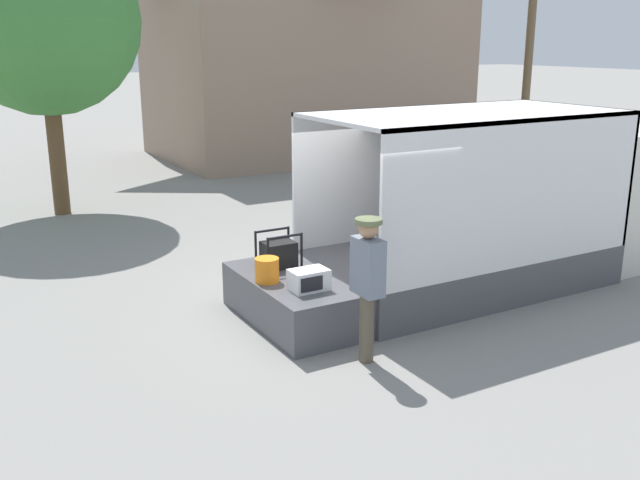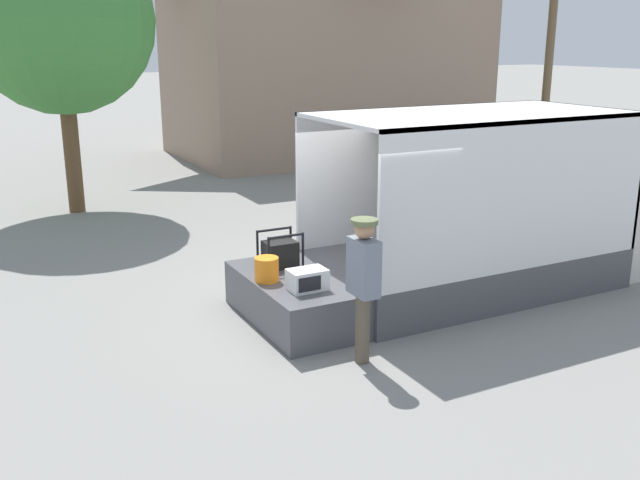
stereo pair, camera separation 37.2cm
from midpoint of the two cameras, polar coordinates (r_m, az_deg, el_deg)
ground_plane at (r=10.47m, az=2.05°, el=-5.86°), size 160.00×160.00×0.00m
box_truck at (r=12.65m, az=18.60°, el=1.66°), size 6.69×2.43×2.80m
tailgate_deck at (r=10.09m, az=-0.98°, el=-4.74°), size 1.23×2.31×0.65m
microwave at (r=9.43m, az=0.11°, el=-3.20°), size 0.50×0.35×0.28m
portable_generator at (r=10.39m, az=-2.10°, el=-1.07°), size 0.57×0.45×0.53m
orange_bucket at (r=9.78m, az=-3.19°, el=-2.36°), size 0.33×0.33×0.34m
worker_person at (r=8.57m, az=4.74°, el=-2.81°), size 0.33×0.44×1.83m
house_backdrop at (r=25.17m, az=0.87°, el=16.21°), size 10.44×6.51×7.97m
utility_pole at (r=25.67m, az=18.37°, el=14.89°), size 1.80×0.28×7.32m
street_tree at (r=17.06m, az=-19.51°, el=16.24°), size 4.09×4.09×6.32m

